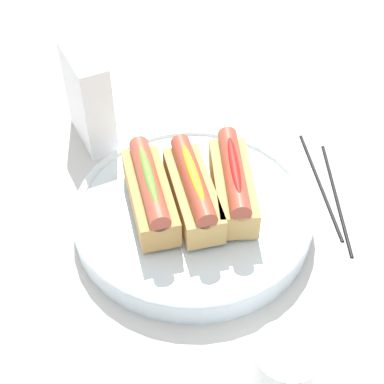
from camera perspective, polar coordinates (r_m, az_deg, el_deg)
The scene contains 9 objects.
ground_plane at distance 0.78m, azimuth 1.45°, elevation -2.86°, with size 2.40×2.40×0.00m, color beige.
serving_bowl at distance 0.77m, azimuth 0.00°, elevation -1.94°, with size 0.32×0.32×0.04m.
hotdog_front at distance 0.74m, azimuth 4.20°, elevation 0.87°, with size 0.16×0.08×0.06m.
hotdog_back at distance 0.73m, azimuth 0.00°, elevation 0.43°, with size 0.15×0.05×0.06m.
hotdog_side at distance 0.73m, azimuth -4.27°, elevation -0.02°, with size 0.15×0.05×0.06m.
water_glass at distance 0.62m, azimuth 9.12°, elevation -17.63°, with size 0.07×0.07×0.09m.
napkin_box at distance 0.88m, azimuth -10.37°, elevation 9.30°, with size 0.11×0.04×0.15m, color white.
chopstick_near at distance 0.85m, azimuth 12.77°, elevation 0.86°, with size 0.01×0.01×0.22m, color black.
chopstick_far at distance 0.84m, azimuth 14.33°, elevation -0.39°, with size 0.01×0.01×0.22m, color black.
Camera 1 is at (-0.50, 0.15, 0.59)m, focal length 52.95 mm.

